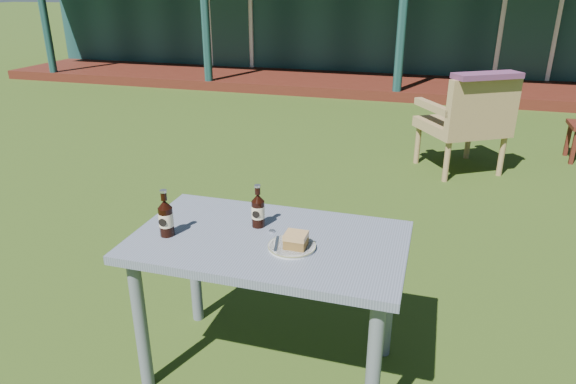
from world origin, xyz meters
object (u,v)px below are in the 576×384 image
(plate, at_px, (292,246))
(cake_slice, at_px, (296,240))
(armchair_left, at_px, (468,119))
(cola_bottle_near, at_px, (258,210))
(cafe_table, at_px, (269,258))
(cola_bottle_far, at_px, (166,217))

(plate, bearing_deg, cake_slice, -18.83)
(cake_slice, xyz_separation_m, armchair_left, (0.80, 3.29, -0.22))
(cola_bottle_near, bearing_deg, cafe_table, -49.71)
(cafe_table, bearing_deg, cola_bottle_far, -166.83)
(armchair_left, bearing_deg, cake_slice, -103.73)
(cafe_table, xyz_separation_m, armchair_left, (0.95, 3.22, -0.08))
(cola_bottle_far, bearing_deg, plate, 4.09)
(cake_slice, distance_m, cola_bottle_near, 0.28)
(cake_slice, xyz_separation_m, cola_bottle_far, (-0.58, -0.03, 0.04))
(cake_slice, height_order, cola_bottle_far, cola_bottle_far)
(cafe_table, bearing_deg, armchair_left, 73.62)
(cafe_table, distance_m, cola_bottle_near, 0.22)
(cola_bottle_far, bearing_deg, cola_bottle_near, 29.26)
(plate, relative_size, armchair_left, 0.21)
(cola_bottle_near, relative_size, armchair_left, 0.21)
(cafe_table, bearing_deg, cake_slice, -25.78)
(cafe_table, relative_size, plate, 5.88)
(cafe_table, distance_m, armchair_left, 3.36)
(plate, xyz_separation_m, armchair_left, (0.82, 3.29, -0.19))
(cafe_table, height_order, cake_slice, cake_slice)
(plate, distance_m, cake_slice, 0.04)
(cola_bottle_far, bearing_deg, cafe_table, 13.17)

